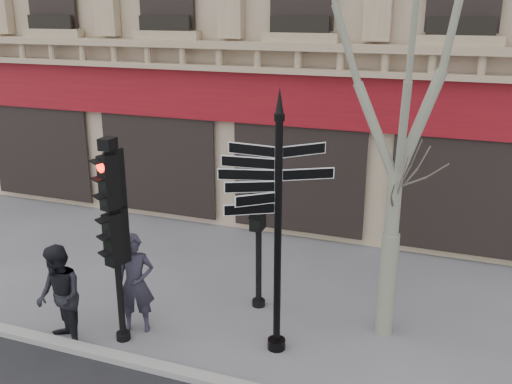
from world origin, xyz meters
TOP-DOWN VIEW (x-y plane):
  - ground at (0.00, 0.00)m, footprint 80.00×80.00m
  - kerb at (0.00, -1.40)m, footprint 80.00×0.25m
  - fingerpost at (1.12, -0.10)m, footprint 2.45×2.45m
  - traffic_signal_main at (-1.56, -0.79)m, footprint 0.47×0.39m
  - traffic_signal_secondary at (0.30, 1.21)m, footprint 0.47×0.34m
  - plane_tree at (2.80, 1.11)m, footprint 2.83×2.83m
  - pedestrian_a at (-1.49, -0.40)m, footprint 0.82×0.71m
  - pedestrian_b at (-2.45, -1.30)m, footprint 1.15×1.10m

SIDE VIEW (x-z plane):
  - ground at x=0.00m, z-range 0.00..0.00m
  - kerb at x=0.00m, z-range 0.00..0.12m
  - pedestrian_b at x=-2.45m, z-range 0.00..1.88m
  - pedestrian_a at x=-1.49m, z-range 0.00..1.89m
  - traffic_signal_secondary at x=0.30m, z-range 0.53..3.23m
  - traffic_signal_main at x=-1.56m, z-range 0.49..4.21m
  - fingerpost at x=1.12m, z-range 0.78..5.35m
  - plane_tree at x=2.80m, z-range 1.52..9.03m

